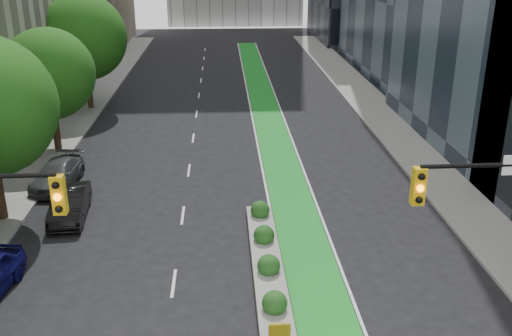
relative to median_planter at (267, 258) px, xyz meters
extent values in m
cube|color=gray|center=(-13.00, 17.96, -0.30)|extent=(3.60, 90.00, 0.15)
cube|color=gray|center=(10.60, 17.96, -0.30)|extent=(3.60, 90.00, 0.15)
cube|color=#1A9227|center=(1.80, 22.96, -0.37)|extent=(2.20, 70.00, 0.01)
cylinder|color=black|center=(-12.20, 14.96, 1.87)|extent=(0.44, 0.44, 4.48)
sphere|color=#154B10|center=(-12.20, 14.96, 4.59)|extent=(5.60, 5.60, 5.60)
cylinder|color=black|center=(-12.20, 24.96, 2.20)|extent=(0.44, 0.44, 5.15)
sphere|color=#154B10|center=(-12.20, 24.96, 5.33)|extent=(6.60, 6.60, 6.60)
cube|color=gold|center=(-5.90, -6.54, 5.88)|extent=(0.34, 0.28, 1.05)
sphere|color=orange|center=(-5.90, -6.70, 5.88)|extent=(0.20, 0.20, 0.20)
cube|color=gold|center=(3.50, -6.54, 5.88)|extent=(0.34, 0.28, 1.05)
sphere|color=orange|center=(3.50, -6.70, 5.88)|extent=(0.20, 0.20, 0.20)
cube|color=gray|center=(0.00, -0.04, -0.17)|extent=(1.20, 10.00, 0.40)
sphere|color=#194C19|center=(0.00, -3.54, 0.28)|extent=(0.90, 0.90, 0.90)
sphere|color=#194C19|center=(0.00, -1.04, 0.28)|extent=(0.90, 0.90, 0.90)
sphere|color=#194C19|center=(0.00, 1.46, 0.28)|extent=(0.90, 0.90, 0.90)
sphere|color=#194C19|center=(0.00, 3.96, 0.28)|extent=(0.90, 0.90, 0.90)
imported|color=black|center=(-9.06, 5.08, 0.34)|extent=(1.85, 4.42, 1.42)
imported|color=#525557|center=(-10.70, 9.14, 0.30)|extent=(2.36, 4.79, 1.34)
camera|label=1|loc=(-1.66, -20.18, 11.81)|focal=40.00mm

